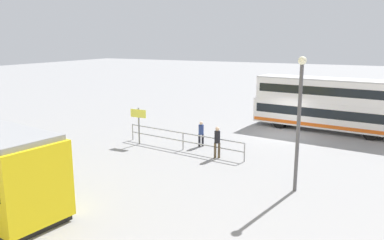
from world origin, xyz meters
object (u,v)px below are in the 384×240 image
(street_lamp, at_px, (299,113))
(pedestrian_crossing, at_px, (217,140))
(double_decker_bus, at_px, (330,104))
(pedestrian_near_railing, at_px, (201,132))
(info_sign, at_px, (139,119))

(street_lamp, bearing_deg, pedestrian_crossing, -29.95)
(double_decker_bus, height_order, pedestrian_near_railing, double_decker_bus)
(pedestrian_crossing, relative_size, info_sign, 0.76)
(pedestrian_crossing, bearing_deg, double_decker_bus, -116.55)
(pedestrian_crossing, height_order, street_lamp, street_lamp)
(info_sign, xyz_separation_m, street_lamp, (-10.53, 3.27, 1.87))
(pedestrian_near_railing, xyz_separation_m, street_lamp, (-6.78, 4.60, 2.60))
(double_decker_bus, height_order, street_lamp, street_lamp)
(double_decker_bus, xyz_separation_m, pedestrian_crossing, (4.78, 9.57, -0.92))
(double_decker_bus, distance_m, pedestrian_near_railing, 10.29)
(double_decker_bus, height_order, pedestrian_crossing, double_decker_bus)
(pedestrian_crossing, bearing_deg, street_lamp, 150.05)
(double_decker_bus, bearing_deg, street_lamp, 90.78)
(pedestrian_near_railing, xyz_separation_m, pedestrian_crossing, (-1.83, 1.75, 0.14))
(pedestrian_near_railing, bearing_deg, street_lamp, 145.82)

